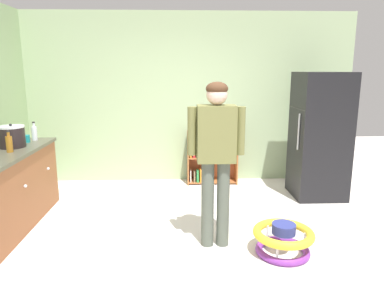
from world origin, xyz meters
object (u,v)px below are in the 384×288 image
at_px(baby_walker, 283,239).
at_px(amber_bottle, 9,144).
at_px(red_cup, 5,140).
at_px(bookshelf, 208,160).
at_px(refrigerator, 320,136).
at_px(standing_person, 216,150).
at_px(teal_cup, 27,139).
at_px(crock_pot, 12,137).
at_px(clear_bottle, 34,133).

distance_m(baby_walker, amber_bottle, 3.14).
bearing_deg(amber_bottle, red_cup, 120.11).
bearing_deg(baby_walker, bookshelf, 103.41).
xyz_separation_m(amber_bottle, red_cup, (-0.27, 0.47, -0.05)).
height_order(refrigerator, amber_bottle, refrigerator).
xyz_separation_m(standing_person, teal_cup, (-2.31, 1.06, -0.08)).
bearing_deg(red_cup, amber_bottle, -59.89).
xyz_separation_m(standing_person, crock_pot, (-2.36, 0.78, 0.00)).
height_order(bookshelf, baby_walker, bookshelf).
distance_m(bookshelf, standing_person, 2.21).
bearing_deg(red_cup, standing_person, -21.31).
distance_m(amber_bottle, clear_bottle, 0.68).
height_order(refrigerator, baby_walker, refrigerator).
height_order(crock_pot, clear_bottle, crock_pot).
distance_m(amber_bottle, red_cup, 0.55).
bearing_deg(crock_pot, bookshelf, 28.25).
xyz_separation_m(refrigerator, red_cup, (-4.18, -0.44, 0.06)).
bearing_deg(amber_bottle, crock_pot, 108.89).
bearing_deg(red_cup, teal_cup, 16.65).
distance_m(crock_pot, amber_bottle, 0.28).
bearing_deg(teal_cup, standing_person, -24.72).
relative_size(refrigerator, clear_bottle, 7.24).
bearing_deg(clear_bottle, red_cup, -143.30).
xyz_separation_m(refrigerator, crock_pot, (-3.99, -0.65, 0.14)).
xyz_separation_m(baby_walker, clear_bottle, (-2.93, 1.42, 0.84)).
bearing_deg(standing_person, red_cup, 158.69).
bearing_deg(bookshelf, standing_person, -92.88).
distance_m(baby_walker, clear_bottle, 3.36).
relative_size(crock_pot, amber_bottle, 1.24).
height_order(crock_pot, teal_cup, crock_pot).
bearing_deg(amber_bottle, clear_bottle, 89.23).
relative_size(clear_bottle, red_cup, 2.59).
relative_size(bookshelf, baby_walker, 1.41).
bearing_deg(crock_pot, red_cup, 131.18).
bearing_deg(baby_walker, refrigerator, 59.61).
bearing_deg(amber_bottle, bookshelf, 33.70).
bearing_deg(teal_cup, refrigerator, 5.43).
distance_m(refrigerator, amber_bottle, 4.01).
xyz_separation_m(bookshelf, baby_walker, (0.55, -2.33, -0.22)).
xyz_separation_m(bookshelf, standing_person, (-0.11, -2.11, 0.65)).
distance_m(crock_pot, teal_cup, 0.30).
bearing_deg(clear_bottle, standing_person, -27.99).
bearing_deg(amber_bottle, baby_walker, -14.12).
bearing_deg(bookshelf, amber_bottle, -146.30).
xyz_separation_m(crock_pot, teal_cup, (0.05, 0.28, -0.08)).
bearing_deg(crock_pot, baby_walker, -18.28).
bearing_deg(red_cup, bookshelf, 22.82).
bearing_deg(standing_person, baby_walker, -18.05).
xyz_separation_m(refrigerator, standing_person, (-1.63, -1.44, 0.14)).
xyz_separation_m(refrigerator, bookshelf, (-1.52, 0.67, -0.52)).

